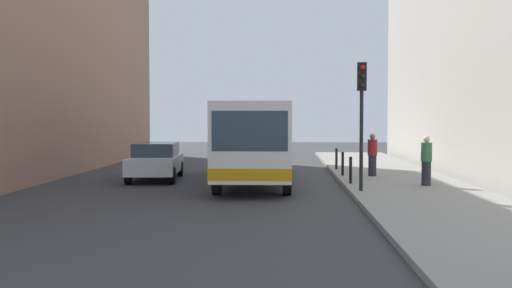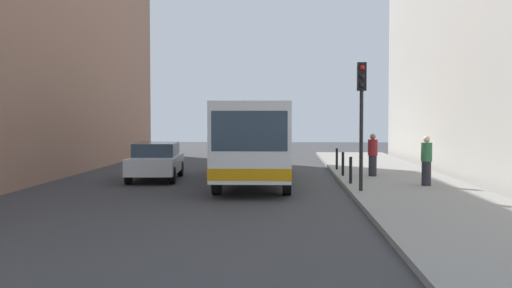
{
  "view_description": "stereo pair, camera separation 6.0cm",
  "coord_description": "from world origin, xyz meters",
  "px_view_note": "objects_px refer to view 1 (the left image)",
  "views": [
    {
      "loc": [
        1.05,
        -21.51,
        2.52
      ],
      "look_at": [
        0.09,
        0.19,
        1.56
      ],
      "focal_mm": 43.33,
      "sensor_mm": 36.0,
      "label": 1
    },
    {
      "loc": [
        1.11,
        -21.5,
        2.52
      ],
      "look_at": [
        0.09,
        0.19,
        1.56
      ],
      "focal_mm": 43.33,
      "sensor_mm": 36.0,
      "label": 2
    }
  ],
  "objects_px": {
    "bollard_near": "(351,170)",
    "bollard_mid": "(343,164)",
    "car_beside_bus": "(156,160)",
    "pedestrian_near_signal": "(426,161)",
    "pedestrian_mid_sidewalk": "(372,155)",
    "bollard_far": "(336,159)",
    "traffic_light": "(362,102)",
    "bus": "(256,137)"
  },
  "relations": [
    {
      "from": "bollard_near",
      "to": "bollard_mid",
      "type": "xyz_separation_m",
      "value": [
        0.0,
        2.93,
        0.0
      ]
    },
    {
      "from": "car_beside_bus",
      "to": "pedestrian_near_signal",
      "type": "height_order",
      "value": "pedestrian_near_signal"
    },
    {
      "from": "car_beside_bus",
      "to": "pedestrian_mid_sidewalk",
      "type": "bearing_deg",
      "value": 178.82
    },
    {
      "from": "bollard_mid",
      "to": "pedestrian_mid_sidewalk",
      "type": "bearing_deg",
      "value": -7.7
    },
    {
      "from": "car_beside_bus",
      "to": "bollard_near",
      "type": "distance_m",
      "value": 7.84
    },
    {
      "from": "bollard_far",
      "to": "car_beside_bus",
      "type": "bearing_deg",
      "value": -154.85
    },
    {
      "from": "bollard_mid",
      "to": "car_beside_bus",
      "type": "bearing_deg",
      "value": -175.58
    },
    {
      "from": "car_beside_bus",
      "to": "traffic_light",
      "type": "xyz_separation_m",
      "value": [
        7.58,
        -4.53,
        2.22
      ]
    },
    {
      "from": "bus",
      "to": "bollard_mid",
      "type": "relative_size",
      "value": 11.62
    },
    {
      "from": "traffic_light",
      "to": "bollard_mid",
      "type": "distance_m",
      "value": 5.64
    },
    {
      "from": "bollard_near",
      "to": "pedestrian_mid_sidewalk",
      "type": "relative_size",
      "value": 0.56
    },
    {
      "from": "pedestrian_mid_sidewalk",
      "to": "bus",
      "type": "bearing_deg",
      "value": -49.32
    },
    {
      "from": "pedestrian_mid_sidewalk",
      "to": "pedestrian_near_signal",
      "type": "bearing_deg",
      "value": 50.95
    },
    {
      "from": "car_beside_bus",
      "to": "pedestrian_near_signal",
      "type": "bearing_deg",
      "value": 159.76
    },
    {
      "from": "pedestrian_near_signal",
      "to": "bollard_far",
      "type": "bearing_deg",
      "value": -74.83
    },
    {
      "from": "bollard_near",
      "to": "pedestrian_near_signal",
      "type": "height_order",
      "value": "pedestrian_near_signal"
    },
    {
      "from": "bollard_near",
      "to": "pedestrian_near_signal",
      "type": "relative_size",
      "value": 0.55
    },
    {
      "from": "traffic_light",
      "to": "bollard_far",
      "type": "relative_size",
      "value": 4.32
    },
    {
      "from": "bus",
      "to": "pedestrian_mid_sidewalk",
      "type": "xyz_separation_m",
      "value": [
        4.61,
        0.98,
        -0.73
      ]
    },
    {
      "from": "car_beside_bus",
      "to": "pedestrian_near_signal",
      "type": "xyz_separation_m",
      "value": [
        10.01,
        -2.92,
        0.22
      ]
    },
    {
      "from": "bollard_near",
      "to": "pedestrian_mid_sidewalk",
      "type": "height_order",
      "value": "pedestrian_mid_sidewalk"
    },
    {
      "from": "bus",
      "to": "traffic_light",
      "type": "xyz_separation_m",
      "value": [
        3.54,
        -3.97,
        1.28
      ]
    },
    {
      "from": "bollard_far",
      "to": "pedestrian_near_signal",
      "type": "xyz_separation_m",
      "value": [
        2.53,
        -6.43,
        0.38
      ]
    },
    {
      "from": "bollard_far",
      "to": "traffic_light",
      "type": "bearing_deg",
      "value": -89.29
    },
    {
      "from": "bollard_far",
      "to": "pedestrian_mid_sidewalk",
      "type": "xyz_separation_m",
      "value": [
        1.17,
        -3.09,
        0.37
      ]
    },
    {
      "from": "car_beside_bus",
      "to": "bollard_near",
      "type": "xyz_separation_m",
      "value": [
        7.48,
        -2.36,
        -0.16
      ]
    },
    {
      "from": "bollard_mid",
      "to": "pedestrian_near_signal",
      "type": "bearing_deg",
      "value": -54.11
    },
    {
      "from": "car_beside_bus",
      "to": "bollard_near",
      "type": "height_order",
      "value": "car_beside_bus"
    },
    {
      "from": "bollard_mid",
      "to": "traffic_light",
      "type": "bearing_deg",
      "value": -88.88
    },
    {
      "from": "bollard_near",
      "to": "bollard_far",
      "type": "height_order",
      "value": "same"
    },
    {
      "from": "traffic_light",
      "to": "pedestrian_mid_sidewalk",
      "type": "distance_m",
      "value": 5.45
    },
    {
      "from": "bus",
      "to": "pedestrian_near_signal",
      "type": "relative_size",
      "value": 6.44
    },
    {
      "from": "bollard_near",
      "to": "bollard_far",
      "type": "distance_m",
      "value": 5.87
    },
    {
      "from": "car_beside_bus",
      "to": "traffic_light",
      "type": "relative_size",
      "value": 1.1
    },
    {
      "from": "bollard_mid",
      "to": "pedestrian_mid_sidewalk",
      "type": "xyz_separation_m",
      "value": [
        1.17,
        -0.16,
        0.37
      ]
    },
    {
      "from": "bollard_far",
      "to": "bus",
      "type": "bearing_deg",
      "value": -130.24
    },
    {
      "from": "pedestrian_near_signal",
      "to": "traffic_light",
      "type": "bearing_deg",
      "value": 27.12
    },
    {
      "from": "car_beside_bus",
      "to": "pedestrian_mid_sidewalk",
      "type": "relative_size",
      "value": 2.67
    },
    {
      "from": "pedestrian_mid_sidewalk",
      "to": "traffic_light",
      "type": "bearing_deg",
      "value": 16.56
    },
    {
      "from": "traffic_light",
      "to": "bollard_mid",
      "type": "bearing_deg",
      "value": 91.12
    },
    {
      "from": "bus",
      "to": "car_beside_bus",
      "type": "bearing_deg",
      "value": -8.39
    },
    {
      "from": "car_beside_bus",
      "to": "traffic_light",
      "type": "height_order",
      "value": "traffic_light"
    }
  ]
}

